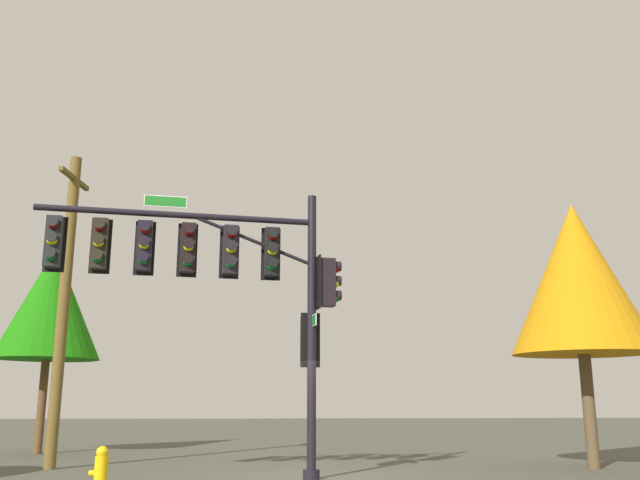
% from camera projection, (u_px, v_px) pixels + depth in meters
% --- Properties ---
extents(ground_plane, '(120.00, 120.00, 0.00)m').
position_uv_depth(ground_plane, '(311.00, 479.00, 14.62)').
color(ground_plane, '#48493D').
extents(signal_pole_assembly, '(6.73, 1.81, 6.32)m').
position_uv_depth(signal_pole_assembly, '(219.00, 271.00, 15.22)').
color(signal_pole_assembly, black).
rests_on(signal_pole_assembly, ground_plane).
extents(utility_pole, '(0.35, 1.80, 8.12)m').
position_uv_depth(utility_pole, '(64.00, 301.00, 17.83)').
color(utility_pole, brown).
rests_on(utility_pole, ground_plane).
extents(fire_hydrant, '(0.33, 0.24, 0.83)m').
position_uv_depth(fire_hydrant, '(101.00, 470.00, 12.36)').
color(fire_hydrant, yellow).
rests_on(fire_hydrant, ground_plane).
extents(tree_near, '(3.41, 3.41, 6.79)m').
position_uv_depth(tree_near, '(51.00, 303.00, 23.09)').
color(tree_near, brown).
rests_on(tree_near, ground_plane).
extents(tree_mid, '(3.63, 3.63, 6.84)m').
position_uv_depth(tree_mid, '(577.00, 278.00, 18.12)').
color(tree_mid, brown).
rests_on(tree_mid, ground_plane).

